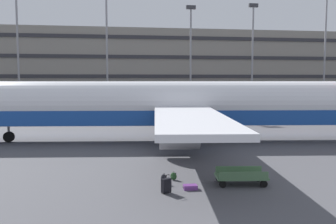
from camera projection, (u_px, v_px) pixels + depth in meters
ground_plane at (184, 141)px, 33.13m from camera, size 600.00×600.00×0.00m
terminal_structure at (136, 68)px, 86.23m from camera, size 124.12×21.39×15.56m
airliner at (173, 106)px, 32.61m from camera, size 42.48×34.48×10.98m
light_mast_left at (18, 39)px, 66.09m from camera, size 1.80×0.50×21.12m
light_mast_center_left at (107, 28)px, 68.33m from camera, size 1.80×0.50×25.64m
light_mast_center_right at (191, 48)px, 71.10m from camera, size 1.80×0.50×19.00m
light_mast_right at (253, 47)px, 73.01m from camera, size 1.80×0.50×19.71m
light_mast_far_right at (326, 33)px, 75.15m from camera, size 1.80×0.50×25.36m
suitcase_upright at (190, 187)px, 18.65m from camera, size 0.72×0.46×0.22m
suitcase_teal at (166, 185)px, 18.00m from camera, size 0.52×0.44×0.91m
backpack_orange at (164, 179)px, 19.58m from camera, size 0.38×0.38×0.57m
backpack_silver at (173, 176)px, 20.33m from camera, size 0.40×0.34×0.47m
baggage_cart at (241, 176)px, 19.46m from camera, size 3.36×1.63×0.82m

